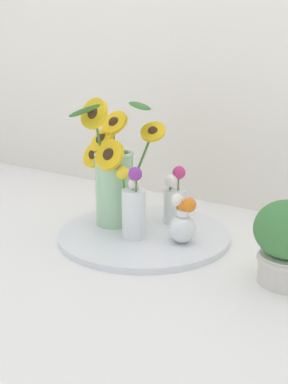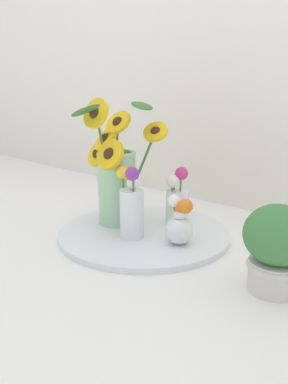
{
  "view_description": "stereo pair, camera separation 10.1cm",
  "coord_description": "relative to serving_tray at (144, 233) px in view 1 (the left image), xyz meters",
  "views": [
    {
      "loc": [
        0.56,
        -0.67,
        0.39
      ],
      "look_at": [
        -0.02,
        0.11,
        0.13
      ],
      "focal_mm": 35.0,
      "sensor_mm": 36.0,
      "label": 1
    },
    {
      "loc": [
        0.64,
        -0.61,
        0.39
      ],
      "look_at": [
        -0.02,
        0.11,
        0.13
      ],
      "focal_mm": 35.0,
      "sensor_mm": 36.0,
      "label": 2
    }
  ],
  "objects": [
    {
      "name": "potted_plant",
      "position": [
        0.39,
        -0.04,
        0.09
      ],
      "size": [
        0.13,
        0.13,
        0.18
      ],
      "color": "beige",
      "rests_on": "ground_plane"
    },
    {
      "name": "ground_plane",
      "position": [
        0.02,
        -0.11,
        -0.01
      ],
      "size": [
        6.0,
        6.0,
        0.0
      ],
      "primitive_type": "plane",
      "color": "white"
    },
    {
      "name": "vase_small_center",
      "position": [
        0.01,
        -0.06,
        0.09
      ],
      "size": [
        0.1,
        0.07,
        0.19
      ],
      "color": "white",
      "rests_on": "serving_tray"
    },
    {
      "name": "vase_bulb_right",
      "position": [
        0.13,
        -0.01,
        0.06
      ],
      "size": [
        0.07,
        0.07,
        0.13
      ],
      "color": "white",
      "rests_on": "serving_tray"
    },
    {
      "name": "serving_tray",
      "position": [
        0.0,
        0.0,
        0.0
      ],
      "size": [
        0.47,
        0.47,
        0.02
      ],
      "color": "silver",
      "rests_on": "ground_plane"
    },
    {
      "name": "vase_small_back",
      "position": [
        0.03,
        0.11,
        0.08
      ],
      "size": [
        0.07,
        0.07,
        0.17
      ],
      "color": "white",
      "rests_on": "serving_tray"
    },
    {
      "name": "mason_jar_sunflowers",
      "position": [
        -0.1,
        -0.01,
        0.15
      ],
      "size": [
        0.23,
        0.25,
        0.36
      ],
      "color": "#99CC9E",
      "rests_on": "serving_tray"
    }
  ]
}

